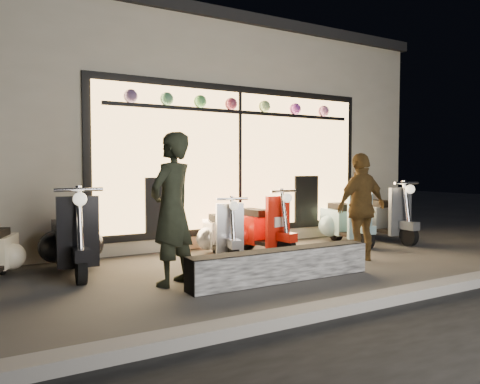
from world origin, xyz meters
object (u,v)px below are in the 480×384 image
object	(u,v)px
scooter_silver	(221,233)
scooter_red	(256,227)
woman	(361,207)
man	(172,209)
graffiti_barrier	(282,265)

from	to	relation	value
scooter_silver	scooter_red	xyz separation A→B (m)	(0.70, 0.05, 0.04)
scooter_red	woman	world-z (taller)	woman
man	woman	distance (m)	3.01
graffiti_barrier	woman	xyz separation A→B (m)	(1.77, 0.43, 0.62)
woman	man	bearing A→B (deg)	-5.09
scooter_red	woman	bearing A→B (deg)	-63.24
scooter_silver	woman	xyz separation A→B (m)	(1.67, -1.38, 0.44)
graffiti_barrier	woman	distance (m)	1.92
woman	graffiti_barrier	bearing A→B (deg)	10.40
graffiti_barrier	woman	size ratio (longest dim) A/B	1.55
scooter_red	scooter_silver	bearing A→B (deg)	177.13
graffiti_barrier	man	world-z (taller)	man
scooter_red	man	bearing A→B (deg)	-154.01
man	woman	world-z (taller)	man
scooter_red	woman	distance (m)	1.78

